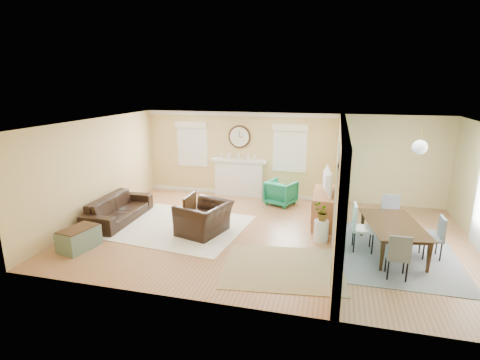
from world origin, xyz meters
name	(u,v)px	position (x,y,z in m)	size (l,w,h in m)	color
floor	(270,235)	(0.00, 0.00, 0.00)	(9.00, 9.00, 0.00)	#945F3C
wall_back	(288,157)	(0.00, 3.00, 1.30)	(9.00, 0.02, 2.60)	#D3B579
wall_front	(237,230)	(0.00, -3.00, 1.30)	(9.00, 0.02, 2.60)	#D3B579
wall_left	(97,170)	(-4.50, 0.00, 1.30)	(0.02, 6.00, 2.60)	#D3B579
ceiling	(272,123)	(0.00, 0.00, 2.60)	(9.00, 6.00, 0.02)	white
partition	(340,180)	(1.51, 0.28, 1.36)	(0.17, 6.00, 2.60)	#D3B579
fireplace	(239,177)	(-1.50, 2.88, 0.60)	(1.70, 0.30, 1.17)	white
wall_clock	(240,137)	(-1.50, 2.97, 1.85)	(0.70, 0.07, 0.70)	#402917
window_left	(192,141)	(-3.05, 2.95, 1.66)	(1.05, 0.13, 1.42)	white
window_right	(290,145)	(0.05, 2.95, 1.66)	(1.05, 0.13, 1.42)	white
pendant	(420,147)	(3.00, 0.00, 2.20)	(0.30, 0.30, 0.55)	gold
rug_cream	(180,226)	(-2.25, -0.06, 0.01)	(3.10, 2.68, 0.02)	#EEE7C8
rug_jute	(283,267)	(0.53, -1.54, 0.01)	(2.28, 1.86, 0.01)	tan
rug_grey	(392,252)	(2.66, -0.30, 0.01)	(2.48, 3.10, 0.01)	gray
sofa	(119,209)	(-3.93, -0.04, 0.32)	(2.19, 0.86, 0.64)	black
eames_chair	(204,218)	(-1.51, -0.30, 0.37)	(1.15, 1.01, 0.75)	black
green_chair	(281,193)	(-0.09, 2.33, 0.36)	(0.76, 0.78, 0.71)	#18755B
trunk	(79,238)	(-3.82, -1.77, 0.24)	(0.64, 0.90, 0.47)	gray
credenza	(323,208)	(1.17, 1.11, 0.40)	(0.52, 1.53, 0.80)	#A2653A
tv	(324,181)	(1.15, 1.11, 1.10)	(1.04, 0.14, 0.60)	black
garden_stool	(321,231)	(1.17, -0.05, 0.24)	(0.33, 0.33, 0.48)	white
potted_plant	(322,212)	(1.17, -0.05, 0.67)	(0.35, 0.30, 0.39)	#337F33
dining_table	(394,238)	(2.66, -0.30, 0.33)	(1.85, 1.03, 0.65)	#402917
dining_chair_n	(391,212)	(2.70, 0.75, 0.54)	(0.41, 0.41, 0.91)	gray
dining_chair_s	(398,252)	(2.57, -1.38, 0.51)	(0.39, 0.39, 0.87)	gray
dining_chair_w	(364,224)	(2.04, -0.33, 0.59)	(0.46, 0.46, 1.01)	white
dining_chair_e	(432,234)	(3.35, -0.35, 0.52)	(0.40, 0.40, 0.88)	gray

